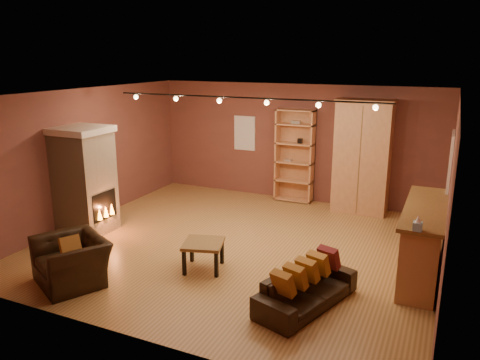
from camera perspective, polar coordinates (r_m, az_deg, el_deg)
The scene contains 16 objects.
floor at distance 8.87m, azimuth -0.26°, elevation -7.89°, with size 7.00×7.00×0.00m, color olive.
ceiling at distance 8.20m, azimuth -0.29°, elevation 10.46°, with size 7.00×7.00×0.00m, color #56311B.
back_wall at distance 11.39m, azimuth 6.62°, elevation 4.53°, with size 7.00×0.02×2.80m, color brown.
left_wall at distance 10.35m, azimuth -18.17°, elevation 2.83°, with size 0.02×6.50×2.80m, color brown.
right_wall at distance 7.69m, azimuth 24.13°, elevation -1.79°, with size 0.02×6.50×2.80m, color brown.
fireplace at distance 9.69m, azimuth -18.38°, elevation -0.05°, with size 1.01×0.98×2.12m.
back_window at distance 11.80m, azimuth 0.58°, elevation 5.73°, with size 0.56×0.04×0.86m, color white.
bookcase at distance 11.31m, azimuth 6.77°, elevation 3.06°, with size 0.91×0.35×2.23m.
armoire at distance 10.71m, azimuth 14.69°, elevation 2.76°, with size 1.24×0.70×2.53m.
bar_counter at distance 8.06m, azimuth 21.40°, elevation -6.88°, with size 0.64×2.41×1.15m.
tissue_box at distance 6.75m, azimuth 20.85°, elevation -5.07°, with size 0.11×0.11×0.21m.
right_window at distance 9.00m, azimuth 24.29°, elevation 2.13°, with size 0.05×0.90×1.00m, color white.
loveseat at distance 6.79m, azimuth 8.15°, elevation -12.26°, with size 1.00×1.76×0.73m.
armchair at distance 7.75m, azimuth -19.89°, elevation -8.44°, with size 1.31×1.15×0.96m.
coffee_table at distance 7.79m, azimuth -4.49°, elevation -8.03°, with size 0.79×0.79×0.48m.
track_rail at distance 8.39m, azimuth 0.30°, elevation 9.78°, with size 5.20×0.09×0.13m.
Camera 1 is at (3.43, -7.42, 3.44)m, focal length 35.00 mm.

